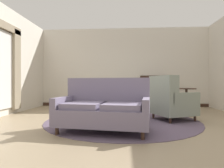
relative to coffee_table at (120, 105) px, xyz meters
The scene contains 12 objects.
ground 0.41m from the coffee_table, 66.89° to the right, with size 9.08×9.08×0.00m, color #9E896B.
wall_back 3.33m from the coffee_table, 89.12° to the left, with size 6.65×0.08×3.03m, color silver.
wall_left 3.49m from the coffee_table, 164.92° to the left, with size 0.08×4.54×3.03m, color silver.
baseboard_back 3.09m from the coffee_table, 89.11° to the left, with size 6.49×0.03×0.12m, color #382319.
area_rug 0.43m from the coffee_table, 75.68° to the left, with size 3.56×3.56×0.01m, color #5B4C60.
coffee_table is the anchor object (origin of this frame).
porcelain_vase 0.23m from the coffee_table, 13.93° to the right, with size 0.18×0.18×0.36m.
settee 0.91m from the coffee_table, 106.83° to the right, with size 1.74×1.07×0.99m.
armchair_back_corner 1.24m from the coffee_table, 13.59° to the left, with size 1.11×1.10×1.06m.
armchair_near_sideboard 1.28m from the coffee_table, 107.86° to the left, with size 1.09×1.09×0.97m.
side_table 2.39m from the coffee_table, 36.39° to the left, with size 0.56×0.56×0.74m.
sideboard 3.09m from the coffee_table, 66.81° to the left, with size 1.05×0.41×1.18m.
Camera 1 is at (0.08, -4.26, 0.88)m, focal length 30.80 mm.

